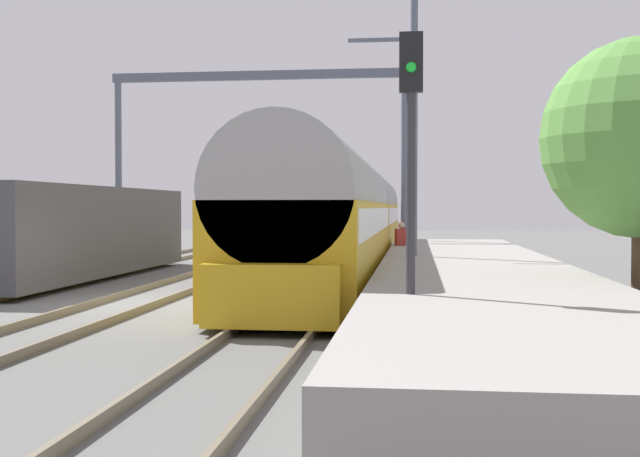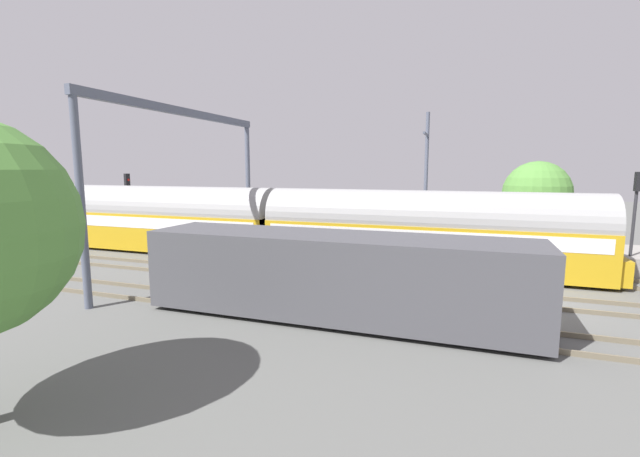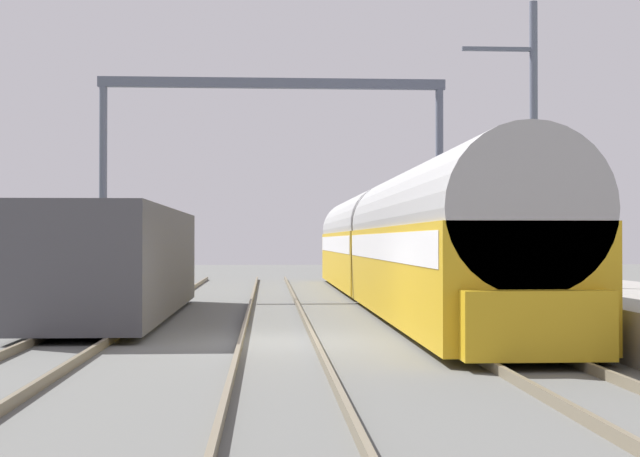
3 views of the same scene
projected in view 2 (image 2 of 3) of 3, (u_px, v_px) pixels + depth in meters
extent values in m
plane|color=#5D5E5B|center=(514.00, 301.00, 16.36)|extent=(120.00, 120.00, 0.00)
cube|color=#6E644F|center=(530.00, 348.00, 11.93)|extent=(0.08, 60.00, 0.16)
cube|color=#6E644F|center=(524.00, 330.00, 13.27)|extent=(0.08, 60.00, 0.16)
cube|color=#6E644F|center=(516.00, 305.00, 15.68)|extent=(0.08, 60.00, 0.16)
cube|color=#6E644F|center=(513.00, 294.00, 17.02)|extent=(0.08, 60.00, 0.16)
cube|color=#6E644F|center=(508.00, 279.00, 19.44)|extent=(0.08, 60.00, 0.16)
cube|color=#6E644F|center=(505.00, 271.00, 20.78)|extent=(0.08, 60.00, 0.16)
cube|color=gray|center=(463.00, 250.00, 24.28)|extent=(4.40, 28.00, 0.90)
cube|color=gold|center=(424.00, 245.00, 21.21)|extent=(2.90, 16.00, 2.20)
cube|color=white|center=(424.00, 233.00, 21.12)|extent=(2.93, 15.36, 0.64)
cylinder|color=#9A9A9A|center=(425.00, 219.00, 21.03)|extent=(2.84, 16.00, 2.84)
cube|color=gold|center=(155.00, 230.00, 26.58)|extent=(2.90, 16.00, 2.20)
cube|color=white|center=(154.00, 220.00, 26.49)|extent=(2.93, 15.36, 0.64)
cylinder|color=#9A9A9A|center=(154.00, 209.00, 26.39)|extent=(2.84, 16.00, 2.84)
cube|color=gold|center=(617.00, 269.00, 18.57)|extent=(2.40, 0.50, 1.10)
cube|color=#47474C|center=(335.00, 275.00, 14.35)|extent=(2.80, 13.00, 2.70)
cube|color=black|center=(335.00, 312.00, 14.53)|extent=(2.52, 11.96, 0.10)
cylinder|color=#353535|center=(317.00, 247.00, 25.22)|extent=(0.24, 0.24, 0.85)
cube|color=maroon|center=(317.00, 235.00, 25.12)|extent=(0.46, 0.38, 0.64)
sphere|color=tan|center=(317.00, 228.00, 25.06)|extent=(0.24, 0.24, 0.24)
cylinder|color=#2D2D33|center=(632.00, 233.00, 20.24)|extent=(0.14, 0.14, 3.99)
cube|color=black|center=(638.00, 182.00, 19.90)|extent=(0.36, 0.20, 0.90)
cylinder|color=#2D2D33|center=(129.00, 214.00, 29.51)|extent=(0.14, 0.14, 3.80)
cube|color=black|center=(127.00, 180.00, 29.18)|extent=(0.36, 0.20, 0.90)
sphere|color=red|center=(128.00, 180.00, 29.14)|extent=(0.16, 0.16, 0.16)
cylinder|color=#535A6B|center=(81.00, 205.00, 15.04)|extent=(0.28, 0.28, 7.50)
cylinder|color=#535A6B|center=(248.00, 190.00, 26.29)|extent=(0.28, 0.28, 7.50)
cube|color=#535A6B|center=(184.00, 112.00, 20.12)|extent=(12.44, 0.24, 0.36)
cylinder|color=#535A6B|center=(426.00, 188.00, 23.15)|extent=(0.20, 0.20, 8.00)
cube|color=#535A6B|center=(426.00, 134.00, 21.92)|extent=(1.80, 0.10, 0.10)
cylinder|color=#4C3826|center=(534.00, 236.00, 25.65)|extent=(0.36, 0.36, 2.11)
sphere|color=#548F3C|center=(537.00, 194.00, 25.31)|extent=(3.85, 3.85, 3.85)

